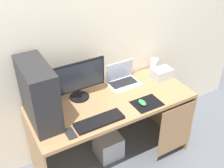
# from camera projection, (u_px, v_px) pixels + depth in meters

# --- Properties ---
(ground_plane) EXTENTS (8.00, 8.00, 0.00)m
(ground_plane) POSITION_uv_depth(u_px,v_px,m) (112.00, 157.00, 2.89)
(ground_plane) COLOR slate
(wall_back) EXTENTS (4.00, 0.05, 2.60)m
(wall_back) POSITION_uv_depth(u_px,v_px,m) (92.00, 31.00, 2.45)
(wall_back) COLOR beige
(wall_back) RESTS_ON ground_plane
(desk) EXTENTS (1.52, 0.65, 0.75)m
(desk) POSITION_uv_depth(u_px,v_px,m) (114.00, 113.00, 2.57)
(desk) COLOR #A37A51
(desk) RESTS_ON ground_plane
(pc_tower) EXTENTS (0.21, 0.50, 0.51)m
(pc_tower) POSITION_uv_depth(u_px,v_px,m) (39.00, 94.00, 2.13)
(pc_tower) COLOR #232326
(pc_tower) RESTS_ON desk
(monitor) EXTENTS (0.51, 0.18, 0.37)m
(monitor) POSITION_uv_depth(u_px,v_px,m) (78.00, 80.00, 2.41)
(monitor) COLOR black
(monitor) RESTS_ON desk
(laptop) EXTENTS (0.31, 0.22, 0.22)m
(laptop) POSITION_uv_depth(u_px,v_px,m) (122.00, 79.00, 2.71)
(laptop) COLOR white
(laptop) RESTS_ON desk
(speaker) EXTENTS (0.09, 0.09, 0.15)m
(speaker) POSITION_uv_depth(u_px,v_px,m) (154.00, 65.00, 2.90)
(speaker) COLOR white
(speaker) RESTS_ON desk
(projector) EXTENTS (0.20, 0.14, 0.11)m
(projector) POSITION_uv_depth(u_px,v_px,m) (162.00, 74.00, 2.79)
(projector) COLOR #B7BCC6
(projector) RESTS_ON desk
(keyboard) EXTENTS (0.42, 0.14, 0.02)m
(keyboard) POSITION_uv_depth(u_px,v_px,m) (99.00, 121.00, 2.23)
(keyboard) COLOR black
(keyboard) RESTS_ON desk
(mousepad) EXTENTS (0.26, 0.20, 0.00)m
(mousepad) POSITION_uv_depth(u_px,v_px,m) (147.00, 103.00, 2.44)
(mousepad) COLOR black
(mousepad) RESTS_ON desk
(mouse_left) EXTENTS (0.06, 0.10, 0.03)m
(mouse_left) POSITION_uv_depth(u_px,v_px,m) (142.00, 103.00, 2.42)
(mouse_left) COLOR #338C4C
(mouse_left) RESTS_ON mousepad
(cell_phone) EXTENTS (0.07, 0.13, 0.01)m
(cell_phone) POSITION_uv_depth(u_px,v_px,m) (70.00, 134.00, 2.11)
(cell_phone) COLOR #232326
(cell_phone) RESTS_ON desk
(subwoofer) EXTENTS (0.26, 0.26, 0.26)m
(subwoofer) POSITION_uv_depth(u_px,v_px,m) (108.00, 146.00, 2.86)
(subwoofer) COLOR #B7BCC6
(subwoofer) RESTS_ON ground_plane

